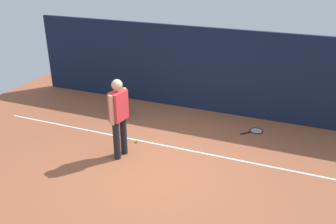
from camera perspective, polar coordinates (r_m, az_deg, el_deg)
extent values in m
plane|color=#9E5638|center=(7.43, -1.16, -8.23)|extent=(12.00, 12.00, 0.00)
cube|color=#141E38|center=(9.55, 5.87, 6.56)|extent=(10.00, 0.10, 2.23)
cube|color=white|center=(8.02, 0.92, -5.58)|extent=(9.00, 0.05, 0.00)
cylinder|color=black|center=(7.50, -8.09, -4.42)|extent=(0.14, 0.14, 0.85)
cylinder|color=black|center=(7.66, -7.00, -3.69)|extent=(0.14, 0.14, 0.85)
cube|color=red|center=(7.27, -7.85, 0.99)|extent=(0.27, 0.43, 0.60)
sphere|color=#D8A884|center=(7.11, -8.05, 4.26)|extent=(0.22, 0.22, 0.22)
cylinder|color=#D8A884|center=(7.11, -8.91, 0.31)|extent=(0.09, 0.09, 0.62)
cylinder|color=#D8A884|center=(7.43, -6.82, 1.50)|extent=(0.09, 0.09, 0.62)
cylinder|color=black|center=(8.80, 12.17, -3.26)|extent=(0.23, 0.23, 0.03)
torus|color=black|center=(8.96, 13.75, -2.89)|extent=(0.46, 0.46, 0.02)
cylinder|color=#B2B2B2|center=(8.96, 13.75, -2.89)|extent=(0.39, 0.39, 0.00)
cube|color=black|center=(9.58, -7.54, 0.81)|extent=(0.36, 0.32, 0.44)
cube|color=black|center=(9.74, -7.52, 0.70)|extent=(0.23, 0.18, 0.20)
sphere|color=#CCE033|center=(8.24, -4.90, -4.57)|extent=(0.07, 0.07, 0.07)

